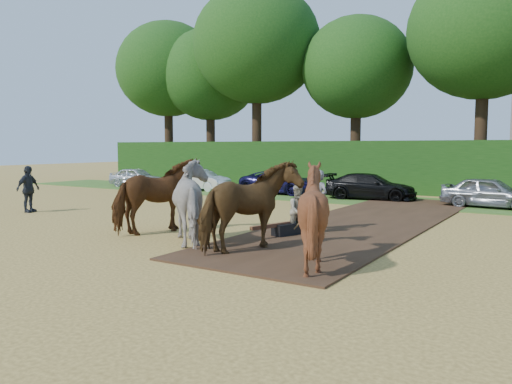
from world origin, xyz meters
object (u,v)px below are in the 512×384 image
object	(u,v)px
spectator_near	(299,211)
plough_team	(226,204)
spectator_far	(28,189)
parked_cars	(403,189)

from	to	relation	value
spectator_near	plough_team	bearing A→B (deg)	-165.74
spectator_far	plough_team	bearing A→B (deg)	-107.76
spectator_far	parked_cars	size ratio (longest dim) A/B	0.05
plough_team	parked_cars	bearing A→B (deg)	85.79
spectator_far	plough_team	distance (m)	10.97
spectator_near	spectator_far	world-z (taller)	spectator_far
spectator_near	spectator_far	bearing A→B (deg)	130.04
spectator_far	spectator_near	bearing A→B (deg)	-95.44
spectator_near	plough_team	distance (m)	2.63
plough_team	spectator_near	bearing A→B (deg)	69.46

